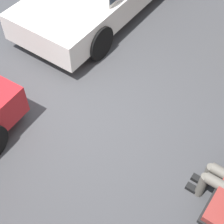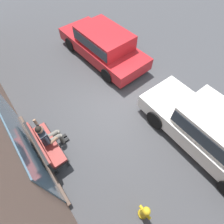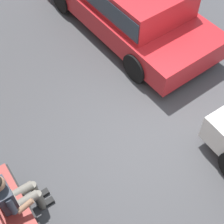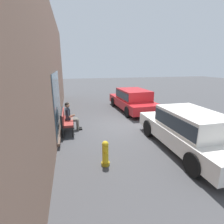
# 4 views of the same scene
# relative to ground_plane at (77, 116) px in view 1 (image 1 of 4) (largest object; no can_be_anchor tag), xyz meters

# --- Properties ---
(ground_plane) EXTENTS (60.00, 60.00, 0.00)m
(ground_plane) POSITION_rel_ground_plane_xyz_m (0.00, 0.00, 0.00)
(ground_plane) COLOR #424244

